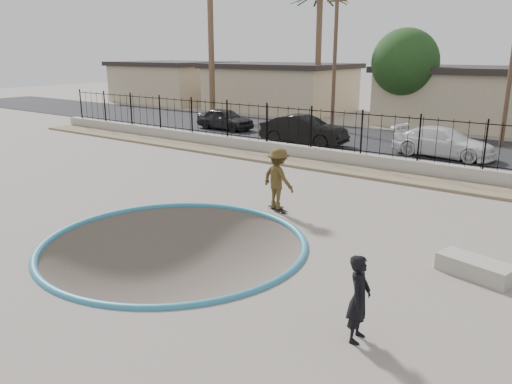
{
  "coord_description": "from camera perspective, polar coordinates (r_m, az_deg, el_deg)",
  "views": [
    {
      "loc": [
        8.98,
        -9.58,
        4.9
      ],
      "look_at": [
        0.46,
        2.0,
        0.82
      ],
      "focal_mm": 35.0,
      "sensor_mm": 36.0,
      "label": 1
    }
  ],
  "objects": [
    {
      "name": "videographer",
      "position": [
        8.95,
        11.69,
        -11.84
      ],
      "size": [
        0.46,
        0.63,
        1.59
      ],
      "primitive_type": "imported",
      "rotation": [
        0.0,
        0.0,
        1.72
      ],
      "color": "black",
      "rests_on": "ground"
    },
    {
      "name": "coping_ring",
      "position": [
        13.35,
        -9.3,
        -5.91
      ],
      "size": [
        7.04,
        7.04,
        0.2
      ],
      "primitive_type": "torus",
      "color": "teal",
      "rests_on": "ground"
    },
    {
      "name": "palm_left",
      "position": [
        39.49,
        -5.25,
        20.2
      ],
      "size": [
        2.3,
        2.3,
        11.3
      ],
      "color": "brown",
      "rests_on": "ground"
    },
    {
      "name": "house_west",
      "position": [
        43.42,
        2.79,
        11.94
      ],
      "size": [
        11.6,
        8.6,
        3.9
      ],
      "color": "tan",
      "rests_on": "ground"
    },
    {
      "name": "retaining_wall",
      "position": [
        22.3,
        11.8,
        3.58
      ],
      "size": [
        42.0,
        0.45,
        0.6
      ],
      "primitive_type": "cube",
      "color": "gray",
      "rests_on": "ground"
    },
    {
      "name": "car_a",
      "position": [
        32.31,
        -3.56,
        8.34
      ],
      "size": [
        3.98,
        1.7,
        1.34
      ],
      "primitive_type": "imported",
      "rotation": [
        0.0,
        0.0,
        1.54
      ],
      "color": "black",
      "rests_on": "street"
    },
    {
      "name": "fence",
      "position": [
        22.08,
        11.97,
        6.63
      ],
      "size": [
        40.0,
        0.04,
        1.8
      ],
      "color": "black",
      "rests_on": "retaining_wall"
    },
    {
      "name": "car_b",
      "position": [
        27.08,
        5.49,
        7.06
      ],
      "size": [
        4.8,
        2.04,
        1.54
      ],
      "primitive_type": "imported",
      "rotation": [
        0.0,
        0.0,
        1.66
      ],
      "color": "black",
      "rests_on": "street"
    },
    {
      "name": "bowl_pit",
      "position": [
        13.35,
        -9.3,
        -5.91
      ],
      "size": [
        6.84,
        6.84,
        1.8
      ],
      "primitive_type": null,
      "color": "#473D36",
      "rests_on": "ground"
    },
    {
      "name": "house_center",
      "position": [
        37.3,
        22.67,
        10.13
      ],
      "size": [
        10.6,
        8.6,
        3.9
      ],
      "color": "tan",
      "rests_on": "ground"
    },
    {
      "name": "palm_mid",
      "position": [
        38.62,
        7.23,
        18.36
      ],
      "size": [
        2.3,
        2.3,
        9.3
      ],
      "color": "brown",
      "rests_on": "ground"
    },
    {
      "name": "car_c",
      "position": [
        25.38,
        20.65,
        5.34
      ],
      "size": [
        4.87,
        2.26,
        1.38
      ],
      "primitive_type": "imported",
      "rotation": [
        0.0,
        0.0,
        1.5
      ],
      "color": "white",
      "rests_on": "street"
    },
    {
      "name": "skater",
      "position": [
        15.63,
        2.53,
        1.23
      ],
      "size": [
        1.38,
        0.99,
        1.93
      ],
      "primitive_type": "imported",
      "rotation": [
        0.0,
        0.0,
        2.91
      ],
      "color": "brown",
      "rests_on": "ground"
    },
    {
      "name": "concrete_ledge",
      "position": [
        12.36,
        23.77,
        -7.93
      ],
      "size": [
        1.72,
        1.06,
        0.4
      ],
      "primitive_type": "cube",
      "rotation": [
        0.0,
        0.0,
        -0.24
      ],
      "color": "gray",
      "rests_on": "ground"
    },
    {
      "name": "house_west_far",
      "position": [
        51.75,
        -9.57,
        12.37
      ],
      "size": [
        10.6,
        8.6,
        3.9
      ],
      "color": "tan",
      "rests_on": "ground"
    },
    {
      "name": "ground",
      "position": [
        24.13,
        13.32,
        1.0
      ],
      "size": [
        120.0,
        120.0,
        2.2
      ],
      "primitive_type": "cube",
      "color": "#6F655C",
      "rests_on": "ground"
    },
    {
      "name": "street_tree_left",
      "position": [
        34.72,
        16.66,
        14.01
      ],
      "size": [
        4.32,
        4.32,
        6.36
      ],
      "color": "#473323",
      "rests_on": "ground"
    },
    {
      "name": "skateboard",
      "position": [
        15.89,
        2.5,
        -1.93
      ],
      "size": [
        0.85,
        0.5,
        0.07
      ],
      "rotation": [
        0.0,
        0.0,
        -0.38
      ],
      "color": "black",
      "rests_on": "ground"
    },
    {
      "name": "rock_strip",
      "position": [
        21.38,
        10.52,
        2.46
      ],
      "size": [
        42.0,
        1.6,
        0.11
      ],
      "primitive_type": "cube",
      "color": "#8B7C5B",
      "rests_on": "ground"
    },
    {
      "name": "street",
      "position": [
        28.48,
        17.48,
        5.22
      ],
      "size": [
        90.0,
        8.0,
        0.04
      ],
      "primitive_type": "cube",
      "color": "black",
      "rests_on": "ground"
    },
    {
      "name": "utility_pole_left",
      "position": [
        32.27,
        9.01,
        15.29
      ],
      "size": [
        1.7,
        0.24,
        9.0
      ],
      "color": "#473323",
      "rests_on": "ground"
    }
  ]
}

